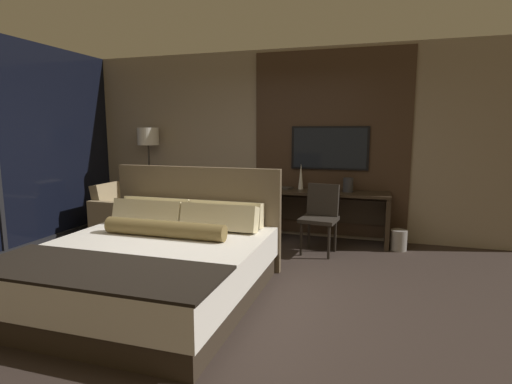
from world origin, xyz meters
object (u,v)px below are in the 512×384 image
at_px(desk, 326,207).
at_px(floor_lamp, 148,144).
at_px(vase_tall, 301,176).
at_px(waste_bin, 399,240).
at_px(armchair_by_window, 122,217).
at_px(book, 284,188).
at_px(desk_chair, 321,212).
at_px(bed, 154,263).
at_px(vase_short, 348,185).
at_px(tv, 330,148).

height_order(desk, floor_lamp, floor_lamp).
height_order(vase_tall, waste_bin, vase_tall).
height_order(armchair_by_window, floor_lamp, floor_lamp).
xyz_separation_m(armchair_by_window, book, (2.42, 0.60, 0.48)).
xyz_separation_m(desk_chair, floor_lamp, (-2.90, 0.55, 0.84)).
bearing_deg(floor_lamp, bed, -57.84).
bearing_deg(desk_chair, waste_bin, 27.93).
distance_m(armchair_by_window, floor_lamp, 1.26).
height_order(floor_lamp, waste_bin, floor_lamp).
relative_size(desk, vase_tall, 4.63).
bearing_deg(bed, vase_tall, 69.04).
bearing_deg(desk_chair, armchair_by_window, -172.18).
relative_size(desk_chair, armchair_by_window, 1.12).
bearing_deg(waste_bin, bed, -135.93).
bearing_deg(waste_bin, floor_lamp, 177.46).
bearing_deg(floor_lamp, desk_chair, -10.84).
xyz_separation_m(bed, vase_short, (1.66, 2.45, 0.51)).
bearing_deg(book, armchair_by_window, -166.01).
relative_size(tv, desk_chair, 1.24).
xyz_separation_m(desk_chair, waste_bin, (1.01, 0.38, -0.40)).
relative_size(desk_chair, book, 3.53).
distance_m(desk_chair, waste_bin, 1.15).
bearing_deg(vase_short, desk_chair, -119.16).
height_order(tv, armchair_by_window, tv).
height_order(bed, book, bed).
bearing_deg(armchair_by_window, vase_short, -79.83).
distance_m(tv, waste_bin, 1.61).
relative_size(bed, desk_chair, 2.45).
relative_size(armchair_by_window, waste_bin, 2.89).
bearing_deg(tv, book, -165.46).
distance_m(armchair_by_window, book, 2.54).
relative_size(vase_tall, vase_short, 1.89).
bearing_deg(bed, armchair_by_window, 132.25).
relative_size(desk, floor_lamp, 1.06).
height_order(vase_short, book, vase_short).
bearing_deg(book, desk_chair, -42.36).
height_order(tv, vase_tall, tv).
height_order(bed, desk_chair, bed).
relative_size(floor_lamp, book, 6.44).
relative_size(desk, book, 6.85).
xyz_separation_m(desk, vase_short, (0.30, 0.02, 0.34)).
xyz_separation_m(desk, waste_bin, (1.00, -0.15, -0.36)).
height_order(armchair_by_window, vase_tall, vase_tall).
bearing_deg(desk, floor_lamp, 179.51).
xyz_separation_m(tv, waste_bin, (1.00, -0.35, -1.21)).
relative_size(vase_short, book, 0.78).
relative_size(tv, vase_short, 5.61).
xyz_separation_m(armchair_by_window, vase_tall, (2.66, 0.65, 0.65)).
bearing_deg(vase_tall, desk_chair, -57.77).
bearing_deg(desk_chair, vase_tall, 129.41).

